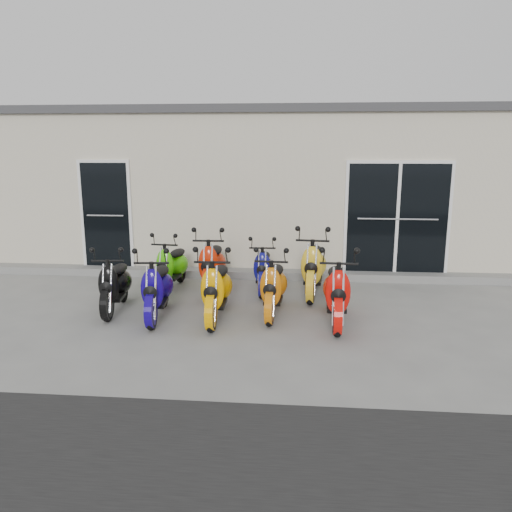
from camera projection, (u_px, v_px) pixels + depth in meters
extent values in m
plane|color=gray|center=(253.00, 309.00, 8.00)|extent=(80.00, 80.00, 0.00)
cube|color=beige|center=(272.00, 185.00, 12.72)|extent=(14.00, 6.00, 3.20)
cube|color=#3F3F42|center=(272.00, 117.00, 12.37)|extent=(14.20, 6.20, 0.16)
cube|color=gray|center=(262.00, 274.00, 9.95)|extent=(14.00, 0.40, 0.15)
cube|color=black|center=(106.00, 212.00, 10.13)|extent=(1.07, 0.08, 2.22)
cube|color=black|center=(397.00, 216.00, 9.62)|extent=(2.02, 0.08, 2.22)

